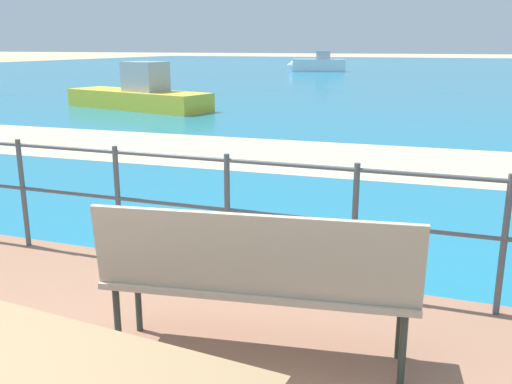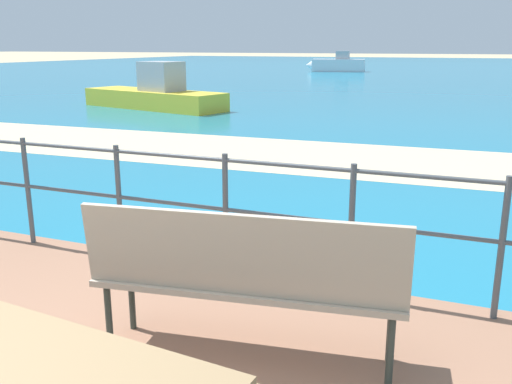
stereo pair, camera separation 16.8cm
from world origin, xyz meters
name	(u,v)px [view 2 (the right image)]	position (x,y,z in m)	size (l,w,h in m)	color
sea_water	(459,72)	(0.00, 40.00, 0.01)	(90.00, 90.00, 0.01)	teal
beach_strip	(361,160)	(0.00, 7.67, 0.01)	(54.00, 2.92, 0.01)	beige
park_bench	(244,273)	(0.64, 1.32, 0.62)	(1.81, 0.68, 0.93)	tan
railing_fence	(225,201)	(0.00, 2.46, 0.66)	(5.94, 0.04, 0.97)	#4C5156
boat_near	(154,95)	(-7.25, 12.97, 0.41)	(5.29, 2.45, 1.35)	yellow
boat_mid	(337,64)	(-7.97, 37.80, 0.50)	(4.19, 1.85, 1.40)	silver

